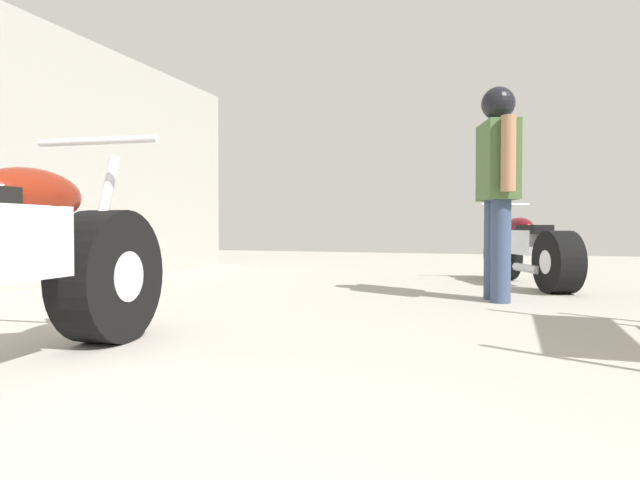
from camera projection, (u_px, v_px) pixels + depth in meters
The scene contains 3 objects.
ground_plane at pixel (340, 313), 3.78m from camera, with size 17.74×17.74×0.00m, color #A8A399.
motorcycle_black_naked at pixel (528, 252), 5.53m from camera, with size 0.94×1.80×0.87m.
mechanic_in_blue at pixel (498, 173), 4.39m from camera, with size 0.36×0.68×1.73m.
Camera 1 is at (1.10, 0.09, 0.60)m, focal length 30.61 mm.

